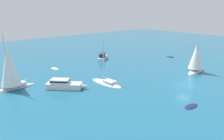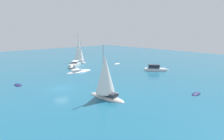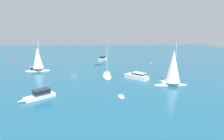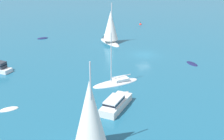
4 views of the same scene
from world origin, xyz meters
The scene contains 9 objects.
ground_plane centered at (0.00, 0.00, 0.00)m, with size 162.64×162.64×0.00m, color #1E607F.
tender centered at (-26.61, -12.82, 0.00)m, with size 2.61×1.40×0.43m.
dinghy centered at (-16.03, 18.79, 0.00)m, with size 2.58×1.28×0.49m.
rib centered at (5.67, -7.70, 0.00)m, with size 1.34×2.90×0.31m.
sailboat centered at (-19.37, -24.85, 3.76)m, with size 3.43×7.57×10.33m.
sailboat_1 centered at (-10.34, -10.41, 0.09)m, with size 7.71×2.71×8.59m.
sloop centered at (-3.15, 9.64, 3.10)m, with size 3.65×7.32×9.28m.
motor_cruiser_1 centered at (-13.36, -17.69, 0.73)m, with size 6.69×6.46×1.71m.
mooring_buoy centered at (10.45, 22.15, 0.01)m, with size 0.70×0.70×1.17m.
Camera 4 is at (-28.31, -52.65, 20.51)m, focal length 52.01 mm.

